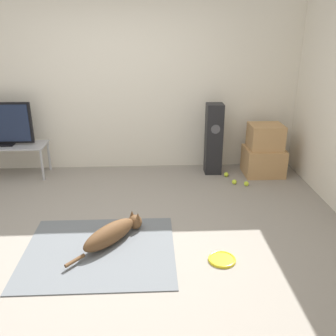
{
  "coord_description": "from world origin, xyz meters",
  "views": [
    {
      "loc": [
        0.4,
        -3.39,
        2.1
      ],
      "look_at": [
        0.61,
        0.82,
        0.45
      ],
      "focal_mm": 40.0,
      "sensor_mm": 36.0,
      "label": 1
    }
  ],
  "objects": [
    {
      "name": "floor_speaker",
      "position": [
        1.31,
        1.76,
        0.52
      ],
      "size": [
        0.24,
        0.24,
        1.03
      ],
      "color": "black",
      "rests_on": "ground_plane"
    },
    {
      "name": "tennis_ball_loose_on_carpet",
      "position": [
        1.55,
        1.31,
        0.03
      ],
      "size": [
        0.07,
        0.07,
        0.07
      ],
      "color": "#C6E033",
      "rests_on": "ground_plane"
    },
    {
      "name": "frisbee",
      "position": [
        1.05,
        -0.45,
        0.01
      ],
      "size": [
        0.26,
        0.26,
        0.03
      ],
      "color": "yellow",
      "rests_on": "ground_plane"
    },
    {
      "name": "area_rug",
      "position": [
        -0.12,
        -0.25,
        0.01
      ],
      "size": [
        1.46,
        1.24,
        0.01
      ],
      "color": "slate",
      "rests_on": "ground_plane"
    },
    {
      "name": "dog",
      "position": [
        0.0,
        -0.1,
        0.11
      ],
      "size": [
        0.69,
        0.8,
        0.21
      ],
      "color": "brown",
      "rests_on": "area_rug"
    },
    {
      "name": "tv",
      "position": [
        -1.69,
        1.78,
        0.77
      ],
      "size": [
        0.87,
        0.2,
        0.61
      ],
      "color": "black",
      "rests_on": "tv_stand"
    },
    {
      "name": "ground_plane",
      "position": [
        0.0,
        0.0,
        0.0
      ],
      "size": [
        12.0,
        12.0,
        0.0
      ],
      "primitive_type": "plane",
      "color": "gray"
    },
    {
      "name": "cardboard_box_lower",
      "position": [
        2.04,
        1.66,
        0.2
      ],
      "size": [
        0.56,
        0.47,
        0.4
      ],
      "color": "tan",
      "rests_on": "ground_plane"
    },
    {
      "name": "tennis_ball_near_speaker",
      "position": [
        1.49,
        1.58,
        0.03
      ],
      "size": [
        0.07,
        0.07,
        0.07
      ],
      "color": "#C6E033",
      "rests_on": "ground_plane"
    },
    {
      "name": "tv_stand",
      "position": [
        -1.69,
        1.77,
        0.42
      ],
      "size": [
        1.18,
        0.44,
        0.47
      ],
      "color": "#A8A8AD",
      "rests_on": "ground_plane"
    },
    {
      "name": "wall_back",
      "position": [
        0.0,
        2.1,
        1.27
      ],
      "size": [
        8.0,
        0.06,
        2.55
      ],
      "color": "silver",
      "rests_on": "ground_plane"
    },
    {
      "name": "tennis_ball_by_boxes",
      "position": [
        1.7,
        1.24,
        0.03
      ],
      "size": [
        0.07,
        0.07,
        0.07
      ],
      "color": "#C6E033",
      "rests_on": "ground_plane"
    },
    {
      "name": "cardboard_box_upper",
      "position": [
        2.04,
        1.66,
        0.57
      ],
      "size": [
        0.47,
        0.39,
        0.35
      ],
      "color": "tan",
      "rests_on": "cardboard_box_lower"
    }
  ]
}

